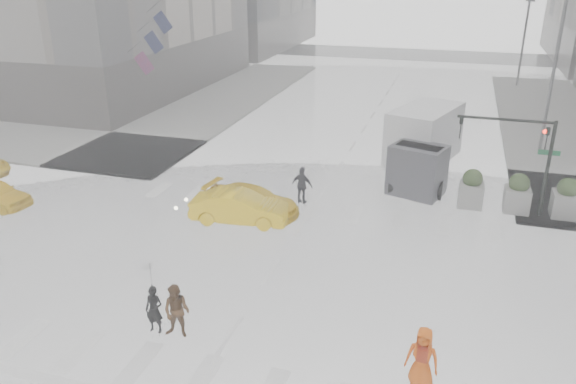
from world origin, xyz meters
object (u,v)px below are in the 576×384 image
(taxi_mid, at_px, (240,207))
(pedestrian_orange, at_px, (422,358))
(pedestrian_brown, at_px, (177,311))
(box_truck, at_px, (422,143))
(traffic_signal_pole, at_px, (526,148))

(taxi_mid, bearing_deg, pedestrian_orange, -139.95)
(pedestrian_orange, relative_size, taxi_mid, 0.42)
(pedestrian_orange, distance_m, taxi_mid, 11.81)
(pedestrian_brown, xyz_separation_m, box_truck, (5.95, 16.00, 1.04))
(traffic_signal_pole, bearing_deg, taxi_mid, -159.78)
(pedestrian_brown, bearing_deg, pedestrian_orange, -4.04)
(pedestrian_brown, distance_m, box_truck, 17.11)
(traffic_signal_pole, distance_m, box_truck, 5.91)
(taxi_mid, xyz_separation_m, box_truck, (7.13, 7.83, 1.22))
(traffic_signal_pole, height_order, taxi_mid, traffic_signal_pole)
(box_truck, bearing_deg, pedestrian_orange, -67.61)
(pedestrian_orange, height_order, box_truck, box_truck)
(traffic_signal_pole, distance_m, taxi_mid, 12.70)
(pedestrian_brown, height_order, pedestrian_orange, pedestrian_orange)
(pedestrian_orange, xyz_separation_m, box_truck, (-1.34, 16.06, 1.01))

